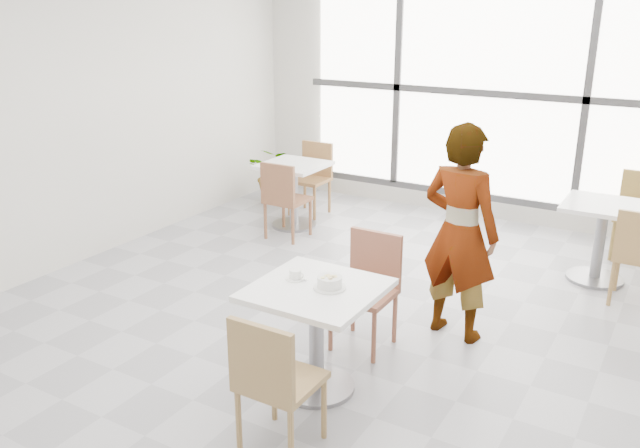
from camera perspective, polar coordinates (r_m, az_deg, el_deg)
The scene contains 16 objects.
floor at distance 5.29m, azimuth 1.68°, elevation -9.40°, with size 7.00×7.00×0.00m, color #9E9EA5.
wall_back at distance 7.97m, azimuth 14.36°, elevation 11.02°, with size 6.00×6.00×0.00m, color silver.
wall_left at distance 6.72m, azimuth -21.42°, elevation 8.98°, with size 7.00×7.00×0.00m, color silver.
window at distance 7.91m, azimuth 14.22°, elevation 10.98°, with size 4.60×0.07×2.52m.
main_table at distance 4.34m, azimuth -0.32°, elevation -8.25°, with size 0.80×0.80×0.75m.
chair_near at distance 3.78m, azimuth -4.13°, elevation -13.12°, with size 0.42×0.42×0.87m.
chair_far at distance 4.95m, azimuth 4.27°, elevation -5.04°, with size 0.42×0.42×0.87m.
oatmeal_bowl at distance 4.21m, azimuth 0.85°, elevation -5.08°, with size 0.21×0.21×0.10m.
coffee_cup at distance 4.35m, azimuth -2.13°, elevation -4.46°, with size 0.16×0.13×0.07m.
person at distance 5.05m, azimuth 12.07°, elevation -0.77°, with size 0.61×0.40×1.69m, color black.
bg_table_left at distance 7.56m, azimuth -2.31°, elevation 3.34°, with size 0.70×0.70×0.75m.
bg_table_right at distance 6.59m, azimuth 23.23°, elevation -0.56°, with size 0.70×0.70×0.75m.
bg_chair_left_near at distance 7.13m, azimuth -3.20°, elevation 2.49°, with size 0.42×0.42×0.87m.
bg_chair_left_far at distance 8.07m, azimuth -0.62°, elevation 4.44°, with size 0.42×0.42×0.87m.
bg_chair_right_far at distance 7.39m, azimuth 26.00°, elevation 1.17°, with size 0.42×0.42×0.87m.
plant_left at distance 8.54m, azimuth -3.78°, elevation 4.30°, with size 0.66×0.57×0.74m, color #4E8A41.
Camera 1 is at (2.25, -4.08, 2.50)m, focal length 36.81 mm.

